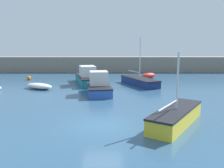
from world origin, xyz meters
TOP-DOWN VIEW (x-y plane):
  - ground_plane at (0.00, 0.00)m, footprint 120.00×120.00m
  - harbor_breakwater at (0.00, 27.14)m, footprint 47.92×2.45m
  - fishing_dinghy_green at (5.62, 19.41)m, footprint 2.49×2.19m
  - sailboat_tall_mast at (3.80, 14.02)m, footprint 4.22×6.24m
  - motorboat_grey_hull at (-0.70, 9.16)m, footprint 2.75×4.78m
  - motorboat_with_cabin at (-2.40, 14.90)m, footprint 3.66×6.73m
  - open_tender_yellow at (-7.27, 11.73)m, footprint 3.59×2.77m
  - sailboat_short_mast at (4.49, 0.01)m, footprint 4.50×5.75m
  - mooring_buoy_white at (-11.26, 11.09)m, footprint 0.37×0.37m
  - mooring_buoy_orange at (-10.45, 17.97)m, footprint 0.56×0.56m

SIDE VIEW (x-z plane):
  - ground_plane at x=0.00m, z-range -0.20..0.00m
  - mooring_buoy_white at x=-11.26m, z-range 0.00..0.37m
  - mooring_buoy_orange at x=-10.45m, z-range 0.00..0.56m
  - open_tender_yellow at x=-7.27m, z-range 0.00..0.61m
  - fishing_dinghy_green at x=5.62m, z-range 0.00..0.77m
  - sailboat_tall_mast at x=3.80m, z-range -2.31..3.21m
  - sailboat_short_mast at x=4.49m, z-range -1.69..2.74m
  - motorboat_with_cabin at x=-2.40m, z-range -0.31..1.89m
  - motorboat_grey_hull at x=-0.70m, z-range -0.31..1.88m
  - harbor_breakwater at x=0.00m, z-range 0.00..2.52m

